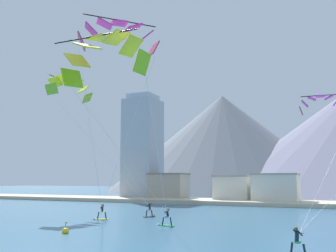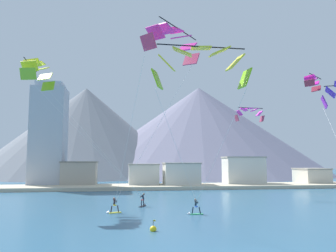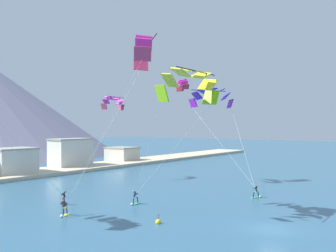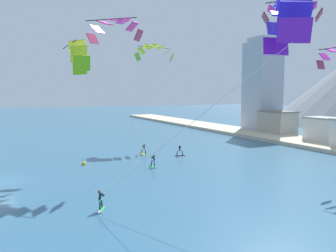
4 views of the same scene
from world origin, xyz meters
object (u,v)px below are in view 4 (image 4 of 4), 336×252
parafoil_kite_near_lead (78,54)px  parafoil_kite_mid_center (155,51)px  parafoil_kite_distant_high_outer (292,9)px  parafoil_kite_near_trail (286,22)px  kitesurfer_near_trail (100,205)px  parafoil_kite_far_left (114,28)px  kitesurfer_mid_center (181,152)px  race_marker_buoy (84,164)px  kitesurfer_far_left (143,151)px  kitesurfer_near_lead (152,163)px

parafoil_kite_near_lead → parafoil_kite_mid_center: (-17.62, 17.40, 3.30)m
parafoil_kite_distant_high_outer → parafoil_kite_near_trail: bearing=-50.1°
kitesurfer_near_trail → parafoil_kite_far_left: bearing=158.7°
parafoil_kite_mid_center → parafoil_kite_far_left: parafoil_kite_far_left is taller
kitesurfer_mid_center → parafoil_kite_mid_center: 21.77m
kitesurfer_near_trail → race_marker_buoy: 18.15m
kitesurfer_far_left → parafoil_kite_near_lead: (7.46, -10.89, 13.46)m
parafoil_kite_near_lead → kitesurfer_near_lead: bearing=82.1°
parafoil_kite_far_left → kitesurfer_near_lead: bearing=53.1°
parafoil_kite_mid_center → parafoil_kite_distant_high_outer: (36.34, -3.40, -0.86)m
parafoil_kite_distant_high_outer → kitesurfer_near_trail: bearing=-106.8°
kitesurfer_near_trail → parafoil_kite_near_lead: parafoil_kite_near_lead is taller
kitesurfer_near_trail → parafoil_kite_near_trail: (7.77, 11.47, 13.89)m
kitesurfer_far_left → parafoil_kite_far_left: 19.04m
parafoil_kite_mid_center → race_marker_buoy: 27.35m
kitesurfer_far_left → race_marker_buoy: bearing=-70.0°
kitesurfer_near_lead → kitesurfer_mid_center: 8.55m
kitesurfer_near_lead → kitesurfer_mid_center: (-5.05, 6.90, -0.01)m
kitesurfer_near_trail → kitesurfer_near_lead: bearing=142.0°
kitesurfer_near_trail → parafoil_kite_distant_high_outer: 22.50m
race_marker_buoy → parafoil_kite_near_lead: bearing=-15.5°
kitesurfer_mid_center → parafoil_kite_far_left: size_ratio=0.10×
kitesurfer_mid_center → parafoil_kite_near_lead: parafoil_kite_near_lead is taller
parafoil_kite_far_left → race_marker_buoy: (-2.17, -3.85, -17.49)m
parafoil_kite_mid_center → parafoil_kite_distant_high_outer: parafoil_kite_mid_center is taller
kitesurfer_far_left → kitesurfer_near_lead: bearing=-13.4°
parafoil_kite_near_lead → kitesurfer_far_left: bearing=124.4°
kitesurfer_near_lead → kitesurfer_far_left: 8.92m
kitesurfer_near_lead → parafoil_kite_near_trail: 24.94m
kitesurfer_near_lead → kitesurfer_far_left: kitesurfer_far_left is taller
kitesurfer_far_left → parafoil_kite_near_lead: size_ratio=0.12×
kitesurfer_near_trail → parafoil_kite_near_trail: size_ratio=0.12×
kitesurfer_far_left → race_marker_buoy: size_ratio=1.71×
kitesurfer_near_lead → parafoil_kite_far_left: (-2.93, -3.90, 17.14)m
parafoil_kite_mid_center → parafoil_kite_near_trail: bearing=-10.3°
parafoil_kite_far_left → parafoil_kite_near_trail: bearing=12.7°
kitesurfer_mid_center → parafoil_kite_near_trail: (25.71, -5.50, 13.90)m
parafoil_kite_near_trail → parafoil_kite_far_left: 24.40m
kitesurfer_mid_center → parafoil_kite_near_trail: 29.74m
parafoil_kite_far_left → kitesurfer_mid_center: bearing=101.1°
kitesurfer_mid_center → race_marker_buoy: size_ratio=1.72×
kitesurfer_mid_center → kitesurfer_far_left: 6.04m
kitesurfer_mid_center → kitesurfer_near_trail: bearing=-43.4°
parafoil_kite_near_lead → parafoil_kite_mid_center: 24.98m
kitesurfer_mid_center → parafoil_kite_near_lead: (3.83, -15.72, 13.47)m
kitesurfer_near_lead → kitesurfer_far_left: (-8.68, 2.07, 0.00)m
kitesurfer_near_trail → parafoil_kite_near_trail: bearing=55.9°
kitesurfer_near_lead → kitesurfer_far_left: size_ratio=1.01×
kitesurfer_near_lead → kitesurfer_near_trail: bearing=-38.0°
kitesurfer_mid_center → parafoil_kite_far_left: parafoil_kite_far_left is taller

